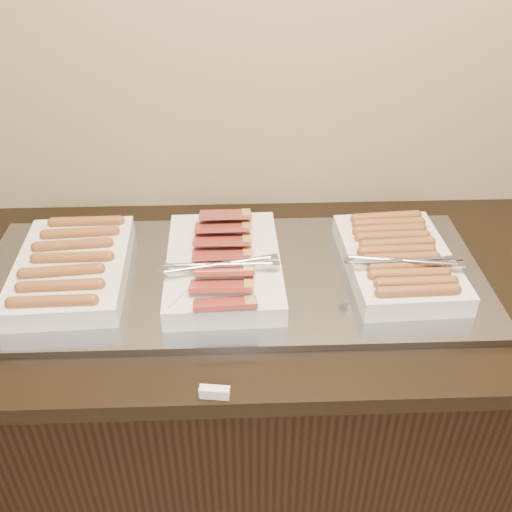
{
  "coord_description": "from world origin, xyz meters",
  "views": [
    {
      "loc": [
        0.02,
        1.04,
        1.73
      ],
      "look_at": [
        0.06,
        2.13,
        0.97
      ],
      "focal_mm": 40.0,
      "sensor_mm": 36.0,
      "label": 1
    }
  ],
  "objects_px": {
    "warming_tray": "(232,277)",
    "counter": "(235,405)",
    "dish_left": "(72,267)",
    "dish_right": "(398,259)",
    "dish_center": "(223,264)"
  },
  "relations": [
    {
      "from": "warming_tray",
      "to": "dish_center",
      "type": "bearing_deg",
      "value": -169.79
    },
    {
      "from": "warming_tray",
      "to": "dish_right",
      "type": "height_order",
      "value": "dish_right"
    },
    {
      "from": "warming_tray",
      "to": "dish_center",
      "type": "distance_m",
      "value": 0.05
    },
    {
      "from": "warming_tray",
      "to": "dish_right",
      "type": "xyz_separation_m",
      "value": [
        0.4,
        -0.0,
        0.04
      ]
    },
    {
      "from": "dish_left",
      "to": "dish_right",
      "type": "relative_size",
      "value": 1.04
    },
    {
      "from": "counter",
      "to": "dish_center",
      "type": "bearing_deg",
      "value": -169.15
    },
    {
      "from": "counter",
      "to": "dish_right",
      "type": "distance_m",
      "value": 0.64
    },
    {
      "from": "counter",
      "to": "warming_tray",
      "type": "bearing_deg",
      "value": 0.0
    },
    {
      "from": "dish_left",
      "to": "dish_center",
      "type": "relative_size",
      "value": 0.93
    },
    {
      "from": "warming_tray",
      "to": "dish_left",
      "type": "distance_m",
      "value": 0.37
    },
    {
      "from": "counter",
      "to": "warming_tray",
      "type": "relative_size",
      "value": 1.72
    },
    {
      "from": "counter",
      "to": "dish_center",
      "type": "relative_size",
      "value": 4.93
    },
    {
      "from": "dish_left",
      "to": "dish_right",
      "type": "distance_m",
      "value": 0.77
    },
    {
      "from": "counter",
      "to": "dish_right",
      "type": "xyz_separation_m",
      "value": [
        0.4,
        -0.0,
        0.5
      ]
    },
    {
      "from": "warming_tray",
      "to": "counter",
      "type": "bearing_deg",
      "value": 180.0
    }
  ]
}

